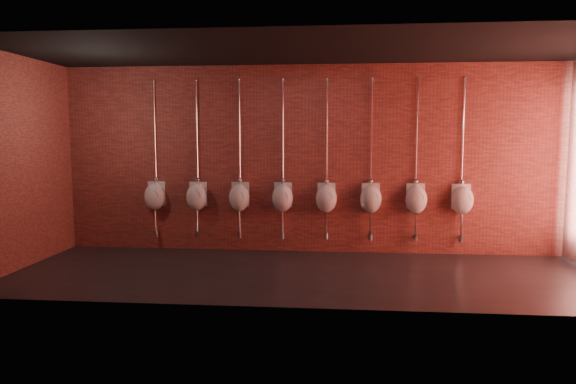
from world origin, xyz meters
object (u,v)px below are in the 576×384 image
at_px(urinal_1, 197,196).
at_px(urinal_3, 282,197).
at_px(urinal_6, 416,199).
at_px(urinal_5, 371,198).
at_px(urinal_0, 155,196).
at_px(urinal_4, 326,198).
at_px(urinal_2, 239,197).
at_px(urinal_7, 462,199).

relative_size(urinal_1, urinal_3, 1.00).
bearing_deg(urinal_6, urinal_5, 180.00).
height_order(urinal_0, urinal_3, same).
xyz_separation_m(urinal_3, urinal_5, (1.50, 0.00, 0.00)).
distance_m(urinal_3, urinal_4, 0.75).
relative_size(urinal_1, urinal_2, 1.00).
xyz_separation_m(urinal_1, urinal_2, (0.75, 0.00, 0.00)).
distance_m(urinal_1, urinal_6, 3.75).
height_order(urinal_3, urinal_7, same).
distance_m(urinal_0, urinal_4, 3.00).
bearing_deg(urinal_5, urinal_0, 180.00).
relative_size(urinal_3, urinal_7, 1.00).
xyz_separation_m(urinal_4, urinal_5, (0.75, 0.00, 0.00)).
xyz_separation_m(urinal_0, urinal_2, (1.50, 0.00, 0.00)).
bearing_deg(urinal_0, urinal_6, 0.00).
bearing_deg(urinal_7, urinal_5, 180.00).
distance_m(urinal_0, urinal_6, 4.49).
bearing_deg(urinal_7, urinal_3, 180.00).
bearing_deg(urinal_6, urinal_0, 180.00).
height_order(urinal_1, urinal_5, same).
xyz_separation_m(urinal_6, urinal_7, (0.75, 0.00, 0.00)).
distance_m(urinal_1, urinal_5, 3.00).
height_order(urinal_1, urinal_4, same).
bearing_deg(urinal_7, urinal_6, 180.00).
relative_size(urinal_0, urinal_6, 1.00).
bearing_deg(urinal_6, urinal_1, 180.00).
distance_m(urinal_6, urinal_7, 0.75).
bearing_deg(urinal_5, urinal_2, 180.00).
xyz_separation_m(urinal_5, urinal_6, (0.75, 0.00, 0.00)).
relative_size(urinal_0, urinal_5, 1.00).
xyz_separation_m(urinal_1, urinal_6, (3.75, 0.00, 0.00)).
xyz_separation_m(urinal_0, urinal_1, (0.75, 0.00, 0.00)).
relative_size(urinal_1, urinal_6, 1.00).
distance_m(urinal_0, urinal_2, 1.50).
height_order(urinal_1, urinal_3, same).
height_order(urinal_0, urinal_2, same).
bearing_deg(urinal_5, urinal_4, 180.00).
distance_m(urinal_1, urinal_4, 2.25).
distance_m(urinal_4, urinal_6, 1.50).
distance_m(urinal_2, urinal_6, 3.00).
height_order(urinal_5, urinal_6, same).
relative_size(urinal_2, urinal_5, 1.00).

